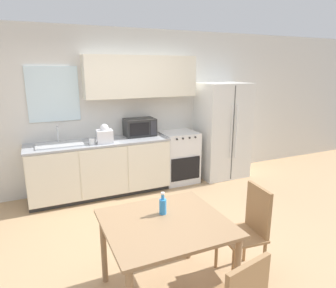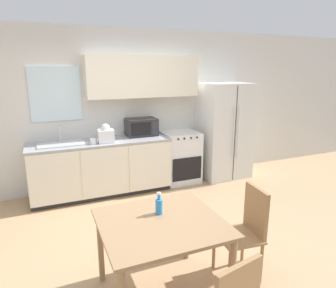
% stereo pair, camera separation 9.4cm
% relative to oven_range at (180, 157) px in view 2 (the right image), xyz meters
% --- Properties ---
extents(ground_plane, '(12.00, 12.00, 0.00)m').
position_rel_oven_range_xyz_m(ground_plane, '(-1.18, -1.62, -0.46)').
color(ground_plane, tan).
extents(wall_back, '(12.00, 0.38, 2.70)m').
position_rel_oven_range_xyz_m(wall_back, '(-1.10, 0.29, 0.99)').
color(wall_back, silver).
rests_on(wall_back, ground_plane).
extents(kitchen_counter, '(2.24, 0.66, 0.91)m').
position_rel_oven_range_xyz_m(kitchen_counter, '(-1.44, -0.03, -0.01)').
color(kitchen_counter, '#333333').
rests_on(kitchen_counter, ground_plane).
extents(oven_range, '(0.64, 0.61, 0.93)m').
position_rel_oven_range_xyz_m(oven_range, '(0.00, 0.00, 0.00)').
color(oven_range, white).
rests_on(oven_range, ground_plane).
extents(refrigerator, '(0.91, 0.73, 1.79)m').
position_rel_oven_range_xyz_m(refrigerator, '(0.90, -0.05, 0.43)').
color(refrigerator, silver).
rests_on(refrigerator, ground_plane).
extents(kitchen_sink, '(0.69, 0.41, 0.27)m').
position_rel_oven_range_xyz_m(kitchen_sink, '(-2.04, -0.02, 0.46)').
color(kitchen_sink, '#B7BABC').
rests_on(kitchen_sink, kitchen_counter).
extents(microwave, '(0.52, 0.35, 0.30)m').
position_rel_oven_range_xyz_m(microwave, '(-0.70, 0.09, 0.59)').
color(microwave, '#282828').
rests_on(microwave, kitchen_counter).
extents(coffee_mug, '(0.12, 0.09, 0.09)m').
position_rel_oven_range_xyz_m(coffee_mug, '(-1.57, -0.20, 0.49)').
color(coffee_mug, white).
rests_on(coffee_mug, kitchen_counter).
extents(grocery_bag_0, '(0.26, 0.23, 0.30)m').
position_rel_oven_range_xyz_m(grocery_bag_0, '(-1.37, -0.16, 0.57)').
color(grocery_bag_0, white).
rests_on(grocery_bag_0, kitchen_counter).
extents(dining_table, '(1.05, 0.97, 0.76)m').
position_rel_oven_range_xyz_m(dining_table, '(-1.40, -2.58, 0.19)').
color(dining_table, '#997551').
rests_on(dining_table, ground_plane).
extents(dining_chair_side, '(0.44, 0.44, 0.93)m').
position_rel_oven_range_xyz_m(dining_chair_side, '(-0.49, -2.62, 0.07)').
color(dining_chair_side, '#997047').
rests_on(dining_chair_side, ground_plane).
extents(drink_bottle, '(0.07, 0.07, 0.21)m').
position_rel_oven_range_xyz_m(drink_bottle, '(-1.36, -2.44, 0.37)').
color(drink_bottle, '#338CD8').
rests_on(drink_bottle, dining_table).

